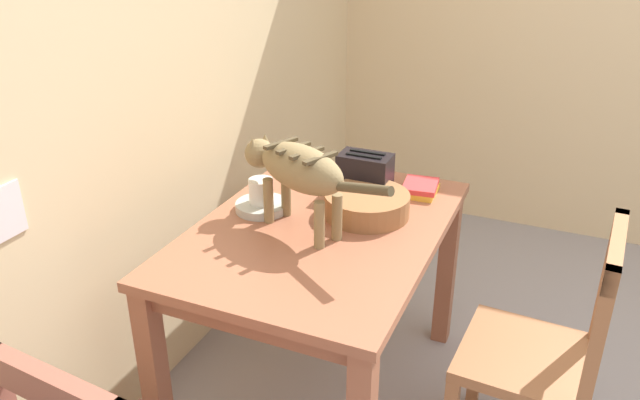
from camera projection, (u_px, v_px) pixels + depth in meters
The scene contains 10 objects.
wall_rear at pixel (142, 70), 2.23m from camera, with size 4.37×0.11×2.50m.
dining_table at pixel (320, 249), 2.27m from camera, with size 1.17×0.82×0.75m.
cat at pixel (297, 170), 2.11m from camera, with size 0.30×0.63×0.31m.
saucer_bowl at pixel (262, 206), 2.33m from camera, with size 0.20×0.20×0.03m, color #B3B8AE.
coffee_mug at pixel (262, 191), 2.31m from camera, with size 0.14×0.09×0.09m.
magazine at pixel (343, 182), 2.57m from camera, with size 0.26×0.19×0.01m, color #43A061.
book_stack at pixel (420, 188), 2.47m from camera, with size 0.17×0.15×0.04m.
wicker_basket at pixel (367, 204), 2.28m from camera, with size 0.31×0.31×0.08m.
toaster at pixel (365, 175), 2.42m from camera, with size 0.12×0.20×0.18m.
wooden_chair_near at pixel (540, 355), 2.05m from camera, with size 0.44×0.44×0.92m.
Camera 1 is at (-1.78, 0.56, 1.77)m, focal length 35.31 mm.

